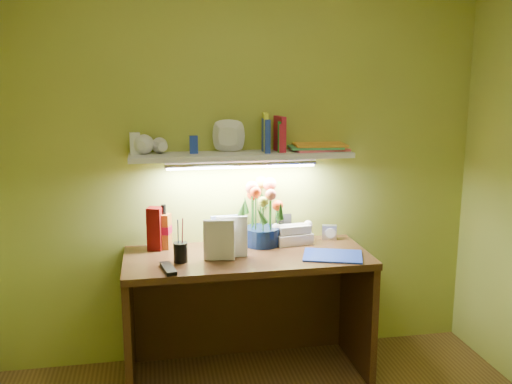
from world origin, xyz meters
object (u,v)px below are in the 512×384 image
Objects in this scene: desk_clock at (329,232)px; whisky_bottle at (164,227)px; desk at (248,315)px; telephone at (292,232)px; flower_bouquet at (262,214)px.

desk_clock is 1.03m from whisky_bottle.
desk is 0.72m from whisky_bottle.
desk is 0.57m from telephone.
flower_bouquet is (0.12, 0.17, 0.57)m from desk.
telephone is 0.25m from desk_clock.
telephone is (0.19, 0.01, -0.12)m from flower_bouquet.
telephone is at bearing 30.19° from desk.
flower_bouquet is 4.24× the size of desk_clock.
flower_bouquet is at bearing -3.59° from whisky_bottle.
flower_bouquet is 0.47m from desk_clock.
whisky_bottle reaches higher than desk_clock.
desk is at bearing -142.73° from desk_clock.
desk is at bearing -24.08° from whisky_bottle.
flower_bouquet is at bearing 175.60° from telephone.
flower_bouquet is 0.59m from whisky_bottle.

